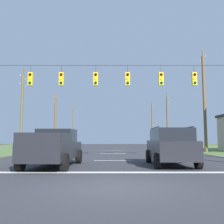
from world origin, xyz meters
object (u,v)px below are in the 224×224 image
suv_black (171,146)px  distant_car_crossing_white (57,144)px  utility_pole_mid_right (205,102)px  utility_pole_near_left (152,123)px  utility_pole_far_right (168,120)px  utility_pole_far_left (22,110)px  utility_pole_distant_right (56,120)px  overhead_signal_span (112,100)px  utility_pole_distant_left (74,125)px  pickup_truck (55,148)px

suv_black → distant_car_crossing_white: bearing=120.3°
utility_pole_mid_right → utility_pole_near_left: 35.39m
utility_pole_far_right → utility_pole_far_left: (-19.70, -17.21, -0.09)m
suv_black → utility_pole_distant_right: utility_pole_distant_right is taller
overhead_signal_span → suv_black: overhead_signal_span is taller
distant_car_crossing_white → utility_pole_distant_right: (-3.18, 13.53, 3.85)m
suv_black → utility_pole_distant_left: utility_pole_distant_left is taller
pickup_truck → utility_pole_near_left: utility_pole_near_left is taller
utility_pole_mid_right → overhead_signal_span: bearing=-135.6°
pickup_truck → distant_car_crossing_white: size_ratio=1.23×
pickup_truck → utility_pole_distant_left: size_ratio=0.56×
utility_pole_mid_right → utility_pole_far_right: utility_pole_mid_right is taller
overhead_signal_span → utility_pole_distant_right: (-9.82, 26.46, 0.46)m
utility_pole_mid_right → utility_pole_far_left: size_ratio=1.23×
pickup_truck → utility_pole_far_right: 34.41m
distant_car_crossing_white → utility_pole_far_right: size_ratio=0.46×
suv_black → distant_car_crossing_white: size_ratio=1.08×
overhead_signal_span → suv_black: (3.21, -3.94, -3.12)m
utility_pole_mid_right → utility_pole_far_right: size_ratio=1.17×
utility_pole_far_right → utility_pole_near_left: bearing=89.7°
utility_pole_mid_right → utility_pole_distant_right: 25.94m
suv_black → utility_pole_mid_right: (7.01, 13.95, 4.39)m
distant_car_crossing_white → utility_pole_distant_right: size_ratio=0.47×
utility_pole_distant_left → distant_car_crossing_white: bearing=-84.9°
distant_car_crossing_white → utility_pole_distant_left: utility_pole_distant_left is taller
pickup_truck → utility_pole_far_left: utility_pole_far_left is taller
utility_pole_far_left → utility_pole_distant_left: size_ratio=0.95×
pickup_truck → distant_car_crossing_white: pickup_truck is taller
utility_pole_near_left → distant_car_crossing_white: bearing=-117.0°
utility_pole_mid_right → utility_pole_far_right: bearing=91.3°
utility_pole_far_left → utility_pole_distant_right: size_ratio=0.97×
utility_pole_mid_right → utility_pole_near_left: (-0.29, 35.39, -0.14)m
suv_black → utility_pole_far_right: 32.11m
utility_pole_distant_right → utility_pole_distant_left: size_ratio=0.97×
overhead_signal_span → utility_pole_distant_left: bearing=101.9°
pickup_truck → utility_pole_mid_right: 20.08m
pickup_truck → utility_pole_distant_right: size_ratio=0.58×
utility_pole_far_left → suv_black: bearing=-47.0°
utility_pole_far_right → utility_pole_distant_right: utility_pole_far_right is taller
utility_pole_near_left → utility_pole_far_left: 40.52m
utility_pole_mid_right → utility_pole_distant_right: bearing=140.6°
pickup_truck → suv_black: suv_black is taller
utility_pole_near_left → utility_pole_far_right: bearing=-90.3°
utility_pole_far_right → utility_pole_distant_right: size_ratio=1.02×
utility_pole_far_right → overhead_signal_span: bearing=-109.8°
overhead_signal_span → utility_pole_far_right: size_ratio=1.95×
overhead_signal_span → utility_pole_far_left: 14.09m
distant_car_crossing_white → pickup_truck: bearing=-78.1°
distant_car_crossing_white → utility_pole_far_right: 22.18m
pickup_truck → utility_pole_far_right: bearing=68.0°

